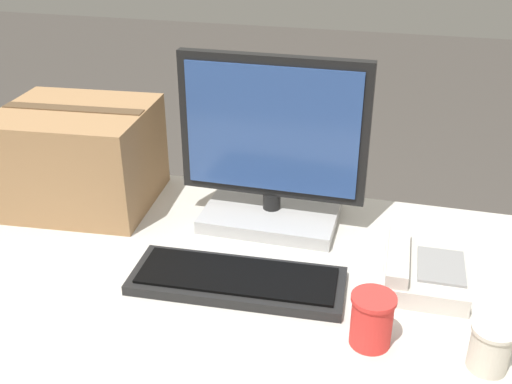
{
  "coord_description": "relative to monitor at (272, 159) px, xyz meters",
  "views": [
    {
      "loc": [
        0.46,
        -1.02,
        1.48
      ],
      "look_at": [
        0.16,
        0.12,
        0.87
      ],
      "focal_mm": 42.0,
      "sensor_mm": 36.0,
      "label": 1
    }
  ],
  "objects": [
    {
      "name": "keyboard",
      "position": [
        -0.0,
        -0.29,
        -0.16
      ],
      "size": [
        0.46,
        0.19,
        0.03
      ],
      "rotation": [
        0.0,
        0.0,
        0.06
      ],
      "color": "black",
      "rests_on": "office_desk"
    },
    {
      "name": "paper_cup_right",
      "position": [
        0.49,
        -0.41,
        -0.12
      ],
      "size": [
        0.07,
        0.07,
        0.09
      ],
      "color": "beige",
      "rests_on": "office_desk"
    },
    {
      "name": "monitor",
      "position": [
        0.0,
        0.0,
        0.0
      ],
      "size": [
        0.45,
        0.24,
        0.42
      ],
      "color": "#B7B7B7",
      "rests_on": "office_desk"
    },
    {
      "name": "cardboard_box",
      "position": [
        -0.51,
        -0.03,
        -0.04
      ],
      "size": [
        0.4,
        0.35,
        0.26
      ],
      "rotation": [
        0.0,
        0.0,
        0.09
      ],
      "color": "#9E754C",
      "rests_on": "office_desk"
    },
    {
      "name": "paper_cup_left",
      "position": [
        0.28,
        -0.4,
        -0.12
      ],
      "size": [
        0.08,
        0.08,
        0.1
      ],
      "color": "red",
      "rests_on": "office_desk"
    },
    {
      "name": "desk_phone",
      "position": [
        0.37,
        -0.18,
        -0.14
      ],
      "size": [
        0.18,
        0.22,
        0.07
      ],
      "rotation": [
        0.0,
        0.0,
        0.02
      ],
      "color": "beige",
      "rests_on": "office_desk"
    }
  ]
}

